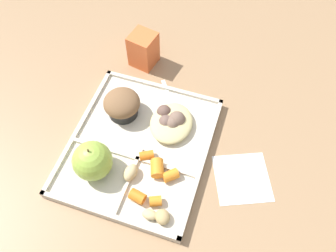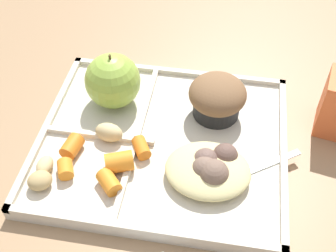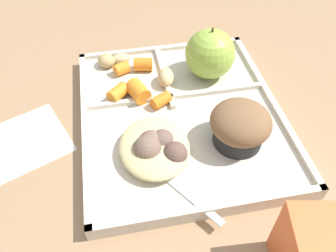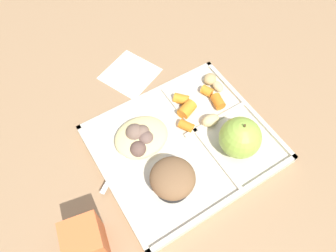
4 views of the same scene
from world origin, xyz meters
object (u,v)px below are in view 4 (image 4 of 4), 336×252
plastic_fork (123,157)px  bran_muffin (173,179)px  milk_carton (86,241)px  green_apple (240,138)px  lunch_tray (184,144)px

plastic_fork → bran_muffin: bearing=116.5°
plastic_fork → milk_carton: size_ratio=1.40×
bran_muffin → plastic_fork: (0.05, -0.10, -0.03)m
green_apple → bran_muffin: bearing=-0.0°
green_apple → plastic_fork: size_ratio=0.69×
green_apple → plastic_fork: 0.23m
lunch_tray → bran_muffin: (0.07, 0.06, 0.04)m
lunch_tray → bran_muffin: bearing=43.0°
lunch_tray → plastic_fork: 0.13m
green_apple → bran_muffin: size_ratio=1.06×
lunch_tray → green_apple: size_ratio=3.89×
lunch_tray → plastic_fork: size_ratio=2.69×
lunch_tray → milk_carton: (0.24, 0.08, 0.04)m
green_apple → bran_muffin: (0.15, -0.00, -0.01)m
lunch_tray → green_apple: green_apple is taller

